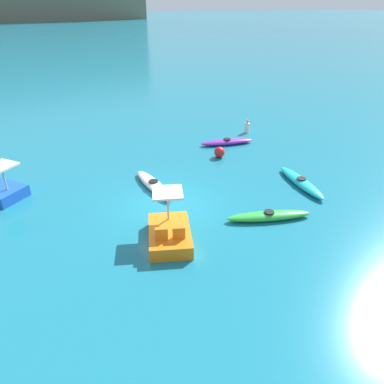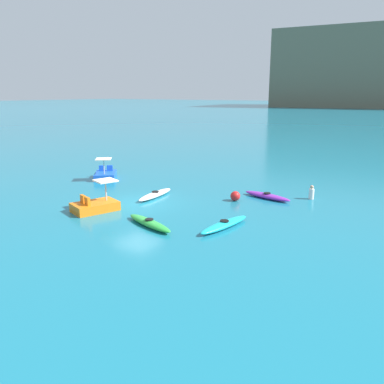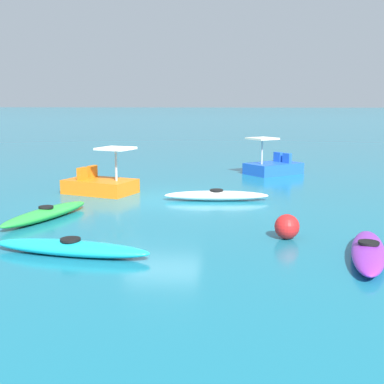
# 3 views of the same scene
# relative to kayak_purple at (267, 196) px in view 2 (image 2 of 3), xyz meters

# --- Properties ---
(ground_plane) EXTENTS (600.00, 600.00, 0.00)m
(ground_plane) POSITION_rel_kayak_purple_xyz_m (-6.00, -5.33, -0.16)
(ground_plane) COLOR #19728C
(kayak_purple) EXTENTS (3.36, 1.34, 0.37)m
(kayak_purple) POSITION_rel_kayak_purple_xyz_m (0.00, 0.00, 0.00)
(kayak_purple) COLOR purple
(kayak_purple) RESTS_ON ground_plane
(kayak_white) EXTENTS (1.00, 3.52, 0.37)m
(kayak_white) POSITION_rel_kayak_purple_xyz_m (-6.05, -3.52, -0.00)
(kayak_white) COLOR white
(kayak_white) RESTS_ON ground_plane
(kayak_cyan) EXTENTS (1.17, 3.63, 0.37)m
(kayak_cyan) POSITION_rel_kayak_purple_xyz_m (0.41, -6.27, -0.00)
(kayak_cyan) COLOR #19B7C6
(kayak_cyan) RESTS_ON ground_plane
(kayak_green) EXTENTS (3.50, 1.66, 0.37)m
(kayak_green) POSITION_rel_kayak_purple_xyz_m (-2.80, -8.10, -0.00)
(kayak_green) COLOR green
(kayak_green) RESTS_ON ground_plane
(pedal_boat_blue) EXTENTS (2.68, 2.81, 1.68)m
(pedal_boat_blue) POSITION_rel_kayak_purple_xyz_m (-12.65, -1.32, 0.17)
(pedal_boat_blue) COLOR blue
(pedal_boat_blue) RESTS_ON ground_plane
(pedal_boat_orange) EXTENTS (2.20, 2.76, 1.68)m
(pedal_boat_orange) POSITION_rel_kayak_purple_xyz_m (-6.95, -7.74, 0.17)
(pedal_boat_orange) COLOR orange
(pedal_boat_orange) RESTS_ON ground_plane
(buoy_red) EXTENTS (0.60, 0.60, 0.60)m
(buoy_red) POSITION_rel_kayak_purple_xyz_m (-1.41, -1.57, 0.14)
(buoy_red) COLOR red
(buoy_red) RESTS_ON ground_plane
(person_near_shore) EXTENTS (0.45, 0.45, 0.88)m
(person_near_shore) POSITION_rel_kayak_purple_xyz_m (2.34, 1.38, 0.22)
(person_near_shore) COLOR silver
(person_near_shore) RESTS_ON ground_plane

